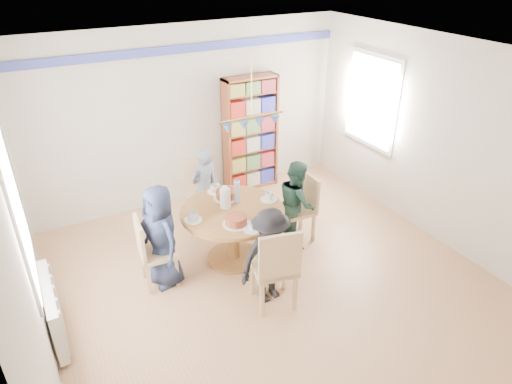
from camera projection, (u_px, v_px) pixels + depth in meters
ground at (271, 280)px, 5.61m from camera, size 5.00×5.00×0.00m
room_shell at (218, 136)px, 5.38m from camera, size 5.00×5.00×5.00m
radiator at (53, 310)px, 4.66m from camera, size 0.12×1.00×0.60m
dining_table at (233, 223)px, 5.74m from camera, size 1.30×1.30×0.75m
chair_left at (151, 249)px, 5.32m from camera, size 0.44×0.44×0.92m
chair_right at (303, 204)px, 6.22m from camera, size 0.43×0.43×0.94m
chair_far at (200, 190)px, 6.52m from camera, size 0.51×0.51×1.01m
chair_near at (276, 266)px, 4.93m from camera, size 0.56×0.56×1.06m
person_left at (162, 236)px, 5.30m from camera, size 0.54×0.71×1.30m
person_right at (296, 203)px, 6.09m from camera, size 0.62×0.70×1.20m
person_far at (205, 188)px, 6.44m from camera, size 0.50×0.39×1.22m
person_near at (270, 256)px, 5.07m from camera, size 0.79×0.50×1.18m
bookshelf at (250, 135)px, 7.37m from camera, size 0.89×0.27×1.88m
tableware at (229, 204)px, 5.62m from camera, size 1.26×1.26×0.33m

